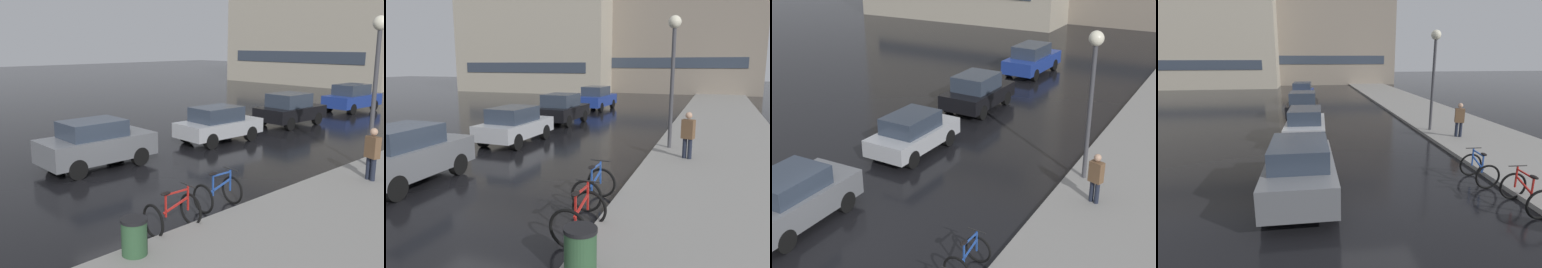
% 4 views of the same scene
% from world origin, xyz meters
% --- Properties ---
extents(ground_plane, '(140.00, 140.00, 0.00)m').
position_xyz_m(ground_plane, '(0.00, 0.00, 0.00)').
color(ground_plane, black).
extents(sidewalk_kerb, '(4.80, 60.00, 0.14)m').
position_xyz_m(sidewalk_kerb, '(6.00, 10.00, 0.07)').
color(sidewalk_kerb, gray).
rests_on(sidewalk_kerb, ground).
extents(bicycle_nearest, '(0.80, 1.14, 0.99)m').
position_xyz_m(bicycle_nearest, '(3.42, -1.04, 0.41)').
color(bicycle_nearest, black).
rests_on(bicycle_nearest, ground).
extents(bicycle_second, '(0.78, 1.10, 0.98)m').
position_xyz_m(bicycle_second, '(3.16, 0.67, 0.41)').
color(bicycle_second, black).
rests_on(bicycle_second, ground).
extents(car_grey, '(1.78, 3.79, 1.62)m').
position_xyz_m(car_grey, '(-2.16, 0.32, 0.83)').
color(car_grey, slate).
rests_on(car_grey, ground).
extents(car_silver, '(1.84, 3.79, 1.52)m').
position_xyz_m(car_silver, '(-2.06, 6.08, 0.77)').
color(car_silver, '#B2B5BA').
rests_on(car_silver, ground).
extents(car_black, '(2.00, 3.76, 1.64)m').
position_xyz_m(car_black, '(-2.25, 11.53, 0.82)').
color(car_black, black).
rests_on(car_black, ground).
extents(car_blue, '(1.94, 4.17, 1.66)m').
position_xyz_m(car_blue, '(-2.38, 18.29, 0.84)').
color(car_blue, navy).
rests_on(car_blue, ground).
extents(pedestrian, '(0.46, 0.36, 1.70)m').
position_xyz_m(pedestrian, '(4.90, 5.35, 0.96)').
color(pedestrian, '#1E2333').
rests_on(pedestrian, ground).
extents(streetlamp, '(0.46, 0.46, 4.96)m').
position_xyz_m(streetlamp, '(4.15, 6.82, 3.57)').
color(streetlamp, '#424247').
rests_on(streetlamp, ground).
extents(building_facade_main, '(17.11, 8.94, 18.54)m').
position_xyz_m(building_facade_main, '(1.45, 38.32, 9.27)').
color(building_facade_main, gray).
rests_on(building_facade_main, ground).
extents(building_facade_side, '(17.82, 9.83, 15.67)m').
position_xyz_m(building_facade_side, '(-14.49, 34.57, 7.84)').
color(building_facade_side, '#B2A893').
rests_on(building_facade_side, ground).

